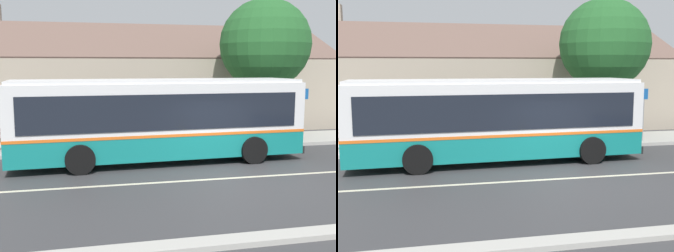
% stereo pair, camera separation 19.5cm
% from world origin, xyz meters
% --- Properties ---
extents(ground_plane, '(300.00, 300.00, 0.00)m').
position_xyz_m(ground_plane, '(0.00, 0.00, 0.00)').
color(ground_plane, '#38383A').
extents(sidewalk_far, '(60.00, 3.00, 0.15)m').
position_xyz_m(sidewalk_far, '(0.00, 6.00, 0.07)').
color(sidewalk_far, '#ADAAA3').
rests_on(sidewalk_far, ground).
extents(curb_near, '(60.00, 0.50, 0.12)m').
position_xyz_m(curb_near, '(0.00, -4.75, 0.06)').
color(curb_near, '#ADAAA3').
rests_on(curb_near, ground).
extents(lane_divider_stripe, '(60.00, 0.16, 0.01)m').
position_xyz_m(lane_divider_stripe, '(0.00, 0.00, 0.00)').
color(lane_divider_stripe, beige).
rests_on(lane_divider_stripe, ground).
extents(community_building, '(25.09, 9.28, 7.11)m').
position_xyz_m(community_building, '(-2.37, 13.38, 2.09)').
color(community_building, tan).
rests_on(community_building, ground).
extents(transit_bus, '(10.85, 3.05, 3.06)m').
position_xyz_m(transit_bus, '(-1.73, 2.90, 1.65)').
color(transit_bus, '#147F7A').
rests_on(transit_bus, ground).
extents(street_tree_primary, '(4.39, 4.39, 6.80)m').
position_xyz_m(street_tree_primary, '(4.35, 6.94, 4.46)').
color(street_tree_primary, '#4C3828').
rests_on(street_tree_primary, ground).
extents(bus_stop_sign, '(0.36, 0.07, 2.40)m').
position_xyz_m(bus_stop_sign, '(5.47, 4.99, 1.64)').
color(bus_stop_sign, gray).
rests_on(bus_stop_sign, sidewalk_far).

